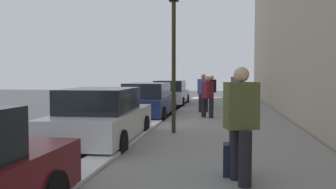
{
  "coord_description": "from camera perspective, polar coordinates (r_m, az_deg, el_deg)",
  "views": [
    {
      "loc": [
        -14.0,
        -3.12,
        1.87
      ],
      "look_at": [
        2.48,
        -0.69,
        0.96
      ],
      "focal_mm": 39.17,
      "sensor_mm": 36.0,
      "label": 1
    }
  ],
  "objects": [
    {
      "name": "ground_plane",
      "position": [
        14.47,
        -4.14,
        -4.29
      ],
      "size": [
        56.0,
        56.0,
        0.0
      ],
      "primitive_type": "plane",
      "color": "#333335"
    },
    {
      "name": "sidewalk",
      "position": [
        14.12,
        9.08,
        -4.2
      ],
      "size": [
        28.0,
        4.6,
        0.15
      ],
      "primitive_type": "cube",
      "color": "gray",
      "rests_on": "ground"
    },
    {
      "name": "lane_stripe_centre",
      "position": [
        15.47,
        -15.82,
        -3.9
      ],
      "size": [
        28.0,
        0.14,
        0.01
      ],
      "primitive_type": "cube",
      "color": "gold",
      "rests_on": "ground"
    },
    {
      "name": "snow_bank_curb",
      "position": [
        9.45,
        -6.66,
        -7.6
      ],
      "size": [
        8.14,
        0.56,
        0.22
      ],
      "primitive_type": "cube",
      "color": "white",
      "rests_on": "ground"
    },
    {
      "name": "parked_car_white",
      "position": [
        9.74,
        -10.24,
        -3.45
      ],
      "size": [
        4.62,
        1.98,
        1.51
      ],
      "color": "black",
      "rests_on": "ground"
    },
    {
      "name": "parked_car_navy",
      "position": [
        15.51,
        -3.1,
        -0.97
      ],
      "size": [
        4.74,
        1.9,
        1.51
      ],
      "color": "black",
      "rests_on": "ground"
    },
    {
      "name": "parked_car_silver",
      "position": [
        21.49,
        0.39,
        0.17
      ],
      "size": [
        4.49,
        1.91,
        1.51
      ],
      "color": "black",
      "rests_on": "ground"
    },
    {
      "name": "pedestrian_black_coat",
      "position": [
        19.19,
        6.83,
        0.65
      ],
      "size": [
        0.55,
        0.48,
        1.68
      ],
      "color": "black",
      "rests_on": "sidewalk"
    },
    {
      "name": "pedestrian_burgundy_coat",
      "position": [
        14.64,
        6.17,
        -0.16
      ],
      "size": [
        0.53,
        0.48,
        1.65
      ],
      "color": "black",
      "rests_on": "sidewalk"
    },
    {
      "name": "pedestrian_grey_coat",
      "position": [
        21.35,
        10.43,
        1.08
      ],
      "size": [
        0.6,
        0.52,
        1.82
      ],
      "color": "black",
      "rests_on": "sidewalk"
    },
    {
      "name": "pedestrian_blue_coat",
      "position": [
        16.85,
        5.53,
        0.43
      ],
      "size": [
        0.52,
        0.55,
        1.74
      ],
      "color": "black",
      "rests_on": "sidewalk"
    },
    {
      "name": "pedestrian_olive_coat",
      "position": [
        5.87,
        11.3,
        -4.15
      ],
      "size": [
        0.59,
        0.56,
        1.84
      ],
      "color": "black",
      "rests_on": "sidewalk"
    },
    {
      "name": "traffic_light_pole",
      "position": [
        10.8,
        0.9,
        10.24
      ],
      "size": [
        0.35,
        0.26,
        4.53
      ],
      "color": "#2D2D19",
      "rests_on": "sidewalk"
    },
    {
      "name": "rolling_suitcase",
      "position": [
        6.41,
        9.57,
        -9.92
      ],
      "size": [
        0.34,
        0.22,
        0.9
      ],
      "color": "#191E38",
      "rests_on": "sidewalk"
    }
  ]
}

